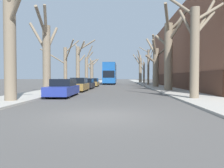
{
  "coord_description": "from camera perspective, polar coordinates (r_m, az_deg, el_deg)",
  "views": [
    {
      "loc": [
        0.93,
        -8.71,
        1.56
      ],
      "look_at": [
        -0.89,
        33.67,
        0.2
      ],
      "focal_mm": 35.0,
      "sensor_mm": 36.0,
      "label": 1
    }
  ],
  "objects": [
    {
      "name": "ground_plane",
      "position": [
        8.9,
        -3.62,
        -8.29
      ],
      "size": [
        300.0,
        300.0,
        0.0
      ],
      "primitive_type": "plane",
      "color": "#4C4947"
    },
    {
      "name": "sidewalk_left",
      "position": [
        59.2,
        -4.76,
        0.38
      ],
      "size": [
        3.5,
        120.0,
        0.12
      ],
      "primitive_type": "cube",
      "color": "#A39E93",
      "rests_on": "ground"
    },
    {
      "name": "sidewalk_right",
      "position": [
        58.99,
        7.9,
        0.36
      ],
      "size": [
        3.5,
        120.0,
        0.12
      ],
      "primitive_type": "cube",
      "color": "#A39E93",
      "rests_on": "ground"
    },
    {
      "name": "building_facade_right",
      "position": [
        35.9,
        22.73,
        7.44
      ],
      "size": [
        10.08,
        35.91,
        10.33
      ],
      "color": "brown",
      "rests_on": "ground"
    },
    {
      "name": "street_tree_left_0",
      "position": [
        14.98,
        -24.96,
        11.61
      ],
      "size": [
        2.25,
        3.93,
        8.89
      ],
      "color": "#7A6B56",
      "rests_on": "ground"
    },
    {
      "name": "street_tree_left_1",
      "position": [
        20.87,
        -16.84,
        7.45
      ],
      "size": [
        2.63,
        4.5,
        7.65
      ],
      "color": "#7A6B56",
      "rests_on": "ground"
    },
    {
      "name": "street_tree_left_2",
      "position": [
        28.04,
        -12.15,
        4.73
      ],
      "size": [
        4.55,
        2.61,
        6.24
      ],
      "color": "#7A6B56",
      "rests_on": "ground"
    },
    {
      "name": "street_tree_left_3",
      "position": [
        35.61,
        -8.72,
        5.42
      ],
      "size": [
        3.62,
        4.39,
        7.58
      ],
      "color": "#7A6B56",
      "rests_on": "ground"
    },
    {
      "name": "street_tree_left_4",
      "position": [
        42.96,
        -6.56,
        3.88
      ],
      "size": [
        2.43,
        0.9,
        7.68
      ],
      "color": "#7A6B56",
      "rests_on": "ground"
    },
    {
      "name": "street_tree_left_5",
      "position": [
        50.44,
        -5.29,
        3.46
      ],
      "size": [
        2.65,
        3.06,
        6.07
      ],
      "color": "#7A6B56",
      "rests_on": "ground"
    },
    {
      "name": "street_tree_right_0",
      "position": [
        16.3,
        20.91,
        9.56
      ],
      "size": [
        4.47,
        2.75,
        8.07
      ],
      "color": "#7A6B56",
      "rests_on": "ground"
    },
    {
      "name": "street_tree_right_1",
      "position": [
        24.99,
        14.67,
        8.18
      ],
      "size": [
        3.37,
        4.58,
        8.94
      ],
      "color": "#7A6B56",
      "rests_on": "ground"
    },
    {
      "name": "street_tree_right_2",
      "position": [
        33.23,
        11.31,
        5.24
      ],
      "size": [
        3.91,
        4.24,
        7.66
      ],
      "color": "#7A6B56",
      "rests_on": "ground"
    },
    {
      "name": "street_tree_right_3",
      "position": [
        42.67,
        9.49,
        4.97
      ],
      "size": [
        3.05,
        3.21,
        8.08
      ],
      "color": "#7A6B56",
      "rests_on": "ground"
    },
    {
      "name": "street_tree_right_4",
      "position": [
        51.12,
        8.24,
        3.26
      ],
      "size": [
        1.99,
        1.73,
        6.74
      ],
      "color": "#7A6B56",
      "rests_on": "ground"
    },
    {
      "name": "street_tree_right_5",
      "position": [
        59.47,
        7.33,
        4.19
      ],
      "size": [
        2.41,
        4.04,
        8.74
      ],
      "color": "#7A6B56",
      "rests_on": "ground"
    },
    {
      "name": "double_decker_bus",
      "position": [
        47.66,
        -0.52,
        3.04
      ],
      "size": [
        2.59,
        10.43,
        4.52
      ],
      "color": "#19519E",
      "rests_on": "ground"
    },
    {
      "name": "parked_car_0",
      "position": [
        17.79,
        -12.67,
        -1.08
      ],
      "size": [
        1.79,
        4.58,
        1.41
      ],
      "color": "navy",
      "rests_on": "ground"
    },
    {
      "name": "parked_car_1",
      "position": [
        24.02,
        -8.68,
        -0.25
      ],
      "size": [
        1.72,
        4.25,
        1.49
      ],
      "color": "olive",
      "rests_on": "ground"
    },
    {
      "name": "parked_car_2",
      "position": [
        29.31,
        -6.65,
        0.05
      ],
      "size": [
        1.81,
        4.1,
        1.37
      ],
      "color": "black",
      "rests_on": "ground"
    },
    {
      "name": "parked_car_3",
      "position": [
        35.64,
        -5.02,
        0.36
      ],
      "size": [
        1.77,
        4.24,
        1.37
      ],
      "color": "olive",
      "rests_on": "ground"
    }
  ]
}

